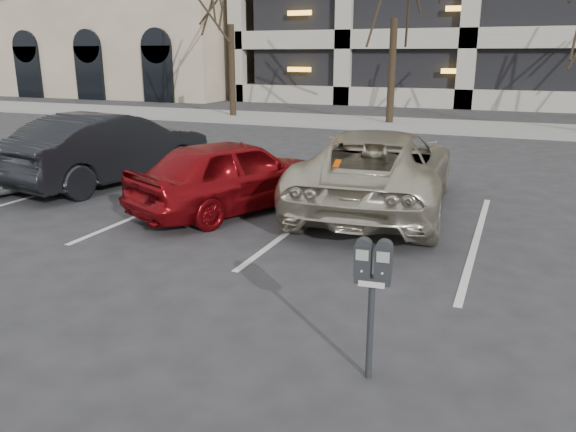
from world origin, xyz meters
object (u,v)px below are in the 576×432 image
object	(u,v)px
suv_silver	(378,169)
car_dark	(111,148)
parking_meter	(373,276)
car_red	(234,174)

from	to	relation	value
suv_silver	car_dark	xyz separation A→B (m)	(-5.86, -0.11, 0.04)
car_dark	parking_meter	bearing A→B (deg)	153.71
suv_silver	car_dark	size ratio (longest dim) A/B	1.16
suv_silver	car_dark	world-z (taller)	car_dark
parking_meter	suv_silver	size ratio (longest dim) A/B	0.23
suv_silver	car_red	distance (m)	2.59
parking_meter	suv_silver	distance (m)	5.70
parking_meter	car_dark	bearing A→B (deg)	137.27
car_red	car_dark	distance (m)	3.66
parking_meter	car_red	xyz separation A→B (m)	(-3.63, 4.43, -0.30)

